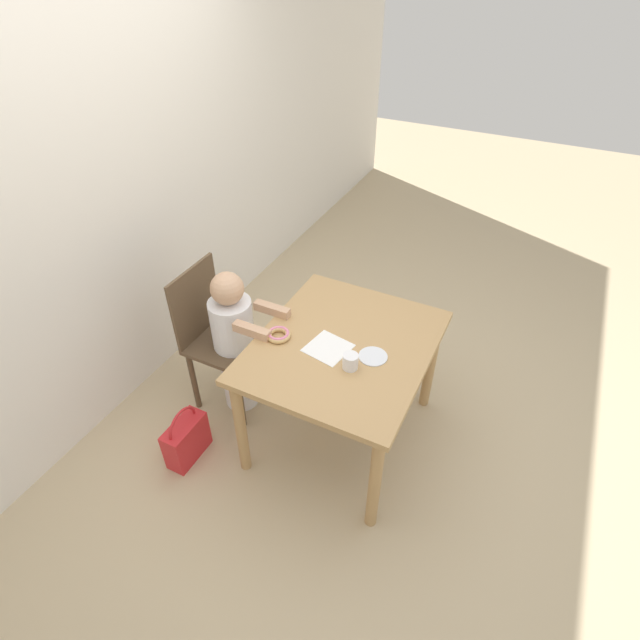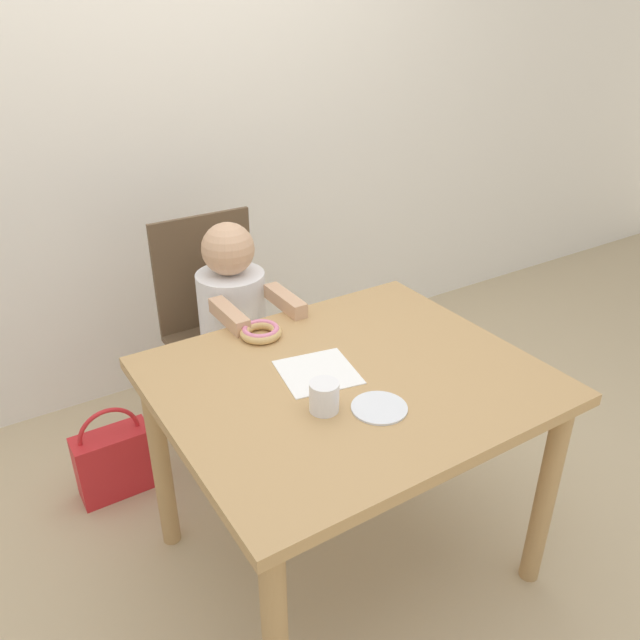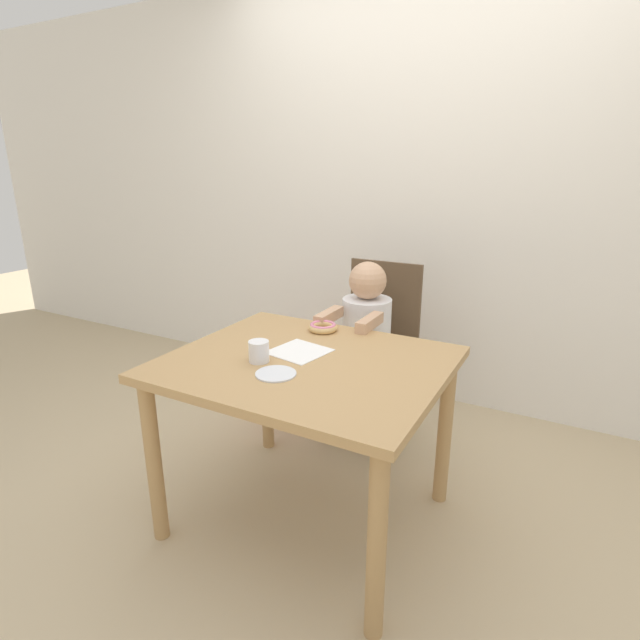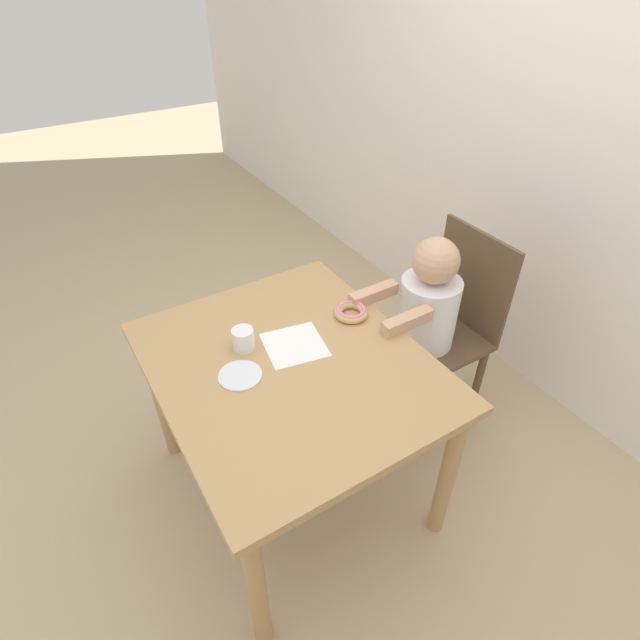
# 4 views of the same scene
# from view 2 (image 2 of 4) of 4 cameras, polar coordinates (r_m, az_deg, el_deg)

# --- Properties ---
(ground_plane) EXTENTS (12.00, 12.00, 0.00)m
(ground_plane) POSITION_cam_2_polar(r_m,az_deg,el_deg) (2.23, 2.26, -20.75)
(ground_plane) COLOR tan
(wall_back) EXTENTS (8.00, 0.05, 2.50)m
(wall_back) POSITION_cam_2_polar(r_m,az_deg,el_deg) (2.77, -14.68, 18.19)
(wall_back) COLOR silver
(wall_back) RESTS_ON ground_plane
(dining_table) EXTENTS (1.04, 0.88, 0.72)m
(dining_table) POSITION_cam_2_polar(r_m,az_deg,el_deg) (1.81, 2.62, -7.75)
(dining_table) COLOR tan
(dining_table) RESTS_ON ground_plane
(chair) EXTENTS (0.40, 0.41, 0.93)m
(chair) POSITION_cam_2_polar(r_m,az_deg,el_deg) (2.46, -8.94, -1.27)
(chair) COLOR brown
(chair) RESTS_ON ground_plane
(child_figure) EXTENTS (0.26, 0.44, 0.97)m
(child_figure) POSITION_cam_2_polar(r_m,az_deg,el_deg) (2.36, -7.73, -2.36)
(child_figure) COLOR white
(child_figure) RESTS_ON ground_plane
(donut) EXTENTS (0.13, 0.13, 0.04)m
(donut) POSITION_cam_2_polar(r_m,az_deg,el_deg) (1.95, -5.44, -1.03)
(donut) COLOR #DBB270
(donut) RESTS_ON dining_table
(napkin) EXTENTS (0.24, 0.24, 0.00)m
(napkin) POSITION_cam_2_polar(r_m,az_deg,el_deg) (1.77, -0.21, -4.79)
(napkin) COLOR white
(napkin) RESTS_ON dining_table
(handbag) EXTENTS (0.27, 0.12, 0.37)m
(handbag) POSITION_cam_2_polar(r_m,az_deg,el_deg) (2.47, -18.27, -12.10)
(handbag) COLOR red
(handbag) RESTS_ON ground_plane
(cup) EXTENTS (0.08, 0.08, 0.08)m
(cup) POSITION_cam_2_polar(r_m,az_deg,el_deg) (1.60, 0.39, -7.02)
(cup) COLOR white
(cup) RESTS_ON dining_table
(plate) EXTENTS (0.15, 0.15, 0.01)m
(plate) POSITION_cam_2_polar(r_m,az_deg,el_deg) (1.63, 5.44, -7.99)
(plate) COLOR silver
(plate) RESTS_ON dining_table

